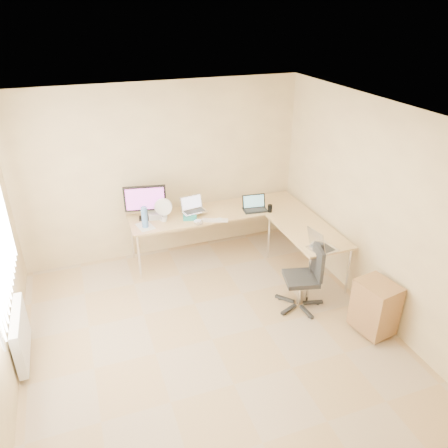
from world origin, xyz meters
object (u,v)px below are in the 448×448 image
object	(u,v)px
laptop_return	(323,241)
desk_return	(306,253)
desk_fan	(163,210)
cabinet	(375,307)
monitor	(145,202)
keyboard	(215,220)
laptop_black	(255,204)
mug	(165,219)
laptop_center	(194,205)
office_chair	(301,273)
desk_main	(218,232)
water_bottle	(145,217)

from	to	relation	value
laptop_return	desk_return	bearing A→B (deg)	-20.47
desk_fan	cabinet	distance (m)	3.10
monitor	keyboard	bearing A→B (deg)	-14.09
laptop_black	laptop_return	distance (m)	1.40
laptop_return	mug	bearing A→B (deg)	39.62
monitor	desk_return	bearing A→B (deg)	-18.43
desk_return	desk_fan	xyz separation A→B (m)	(-1.81, 0.98, 0.52)
monitor	laptop_return	size ratio (longest dim) A/B	1.59
desk_return	keyboard	size ratio (longest dim) A/B	3.44
laptop_center	office_chair	world-z (taller)	laptop_center
monitor	laptop_return	distance (m)	2.54
desk_fan	cabinet	bearing A→B (deg)	-28.57
laptop_black	keyboard	world-z (taller)	laptop_black
laptop_black	desk_fan	bearing A→B (deg)	-179.61
desk_main	laptop_center	bearing A→B (deg)	179.08
laptop_center	water_bottle	size ratio (longest dim) A/B	1.13
water_bottle	desk_fan	distance (m)	0.32
monitor	office_chair	world-z (taller)	monitor
monitor	laptop_return	bearing A→B (deg)	-30.02
laptop_center	monitor	bearing A→B (deg)	162.10
mug	water_bottle	distance (m)	0.33
laptop_center	laptop_return	distance (m)	1.98
water_bottle	desk_fan	world-z (taller)	desk_fan
laptop_black	mug	world-z (taller)	laptop_black
laptop_center	keyboard	world-z (taller)	laptop_center
monitor	desk_fan	xyz separation A→B (m)	(0.22, -0.13, -0.10)
desk_return	desk_fan	bearing A→B (deg)	151.55
monitor	mug	world-z (taller)	monitor
office_chair	laptop_center	bearing A→B (deg)	133.28
desk_main	office_chair	xyz separation A→B (m)	(0.54, -1.62, 0.14)
mug	office_chair	bearing A→B (deg)	-48.62
water_bottle	desk_return	bearing A→B (deg)	-21.90
laptop_center	office_chair	size ratio (longest dim) A/B	0.40
monitor	laptop_black	xyz separation A→B (m)	(1.59, -0.28, -0.14)
desk_main	cabinet	world-z (taller)	desk_main
desk_main	laptop_black	distance (m)	0.74
desk_main	water_bottle	size ratio (longest dim) A/B	8.54
desk_return	laptop_return	distance (m)	0.73
desk_main	laptop_black	size ratio (longest dim) A/B	7.48
keyboard	water_bottle	xyz separation A→B (m)	(-0.98, 0.14, 0.15)
desk_return	laptop_black	distance (m)	1.05
mug	office_chair	xyz separation A→B (m)	(1.37, -1.56, -0.27)
desk_return	desk_fan	world-z (taller)	desk_fan
water_bottle	monitor	bearing A→B (deg)	75.43
desk_main	laptop_return	world-z (taller)	laptop_return
desk_return	keyboard	xyz separation A→B (m)	(-1.13, 0.70, 0.37)
mug	water_bottle	world-z (taller)	water_bottle
laptop_black	office_chair	world-z (taller)	laptop_black
monitor	water_bottle	size ratio (longest dim) A/B	1.92
desk_main	water_bottle	xyz separation A→B (m)	(-1.13, -0.16, 0.52)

